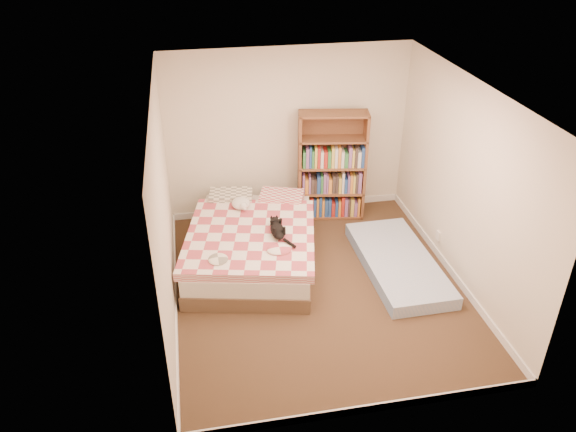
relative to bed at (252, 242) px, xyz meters
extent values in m
cube|color=#412E1C|center=(0.72, -0.76, -0.27)|extent=(3.50, 4.00, 0.01)
cube|color=white|center=(0.72, -0.76, 2.23)|extent=(3.50, 4.00, 0.01)
cube|color=beige|center=(0.72, 1.24, 0.98)|extent=(3.50, 0.01, 2.50)
cube|color=beige|center=(0.72, -2.76, 0.98)|extent=(3.50, 0.01, 2.50)
cube|color=beige|center=(-1.03, -0.76, 0.98)|extent=(0.01, 4.00, 2.50)
cube|color=beige|center=(2.47, -0.76, 0.98)|extent=(0.01, 4.00, 2.50)
cube|color=white|center=(0.72, 1.23, -0.22)|extent=(3.50, 0.02, 0.10)
cube|color=white|center=(0.72, -2.75, -0.22)|extent=(3.50, 0.02, 0.10)
cube|color=white|center=(-1.02, -0.76, -0.22)|extent=(0.02, 4.00, 0.10)
cube|color=white|center=(2.46, -0.76, -0.22)|extent=(0.02, 4.00, 0.10)
cube|color=white|center=(2.46, -0.36, 0.03)|extent=(0.03, 0.09, 0.13)
cube|color=brown|center=(0.00, -0.04, -0.17)|extent=(1.96, 2.46, 0.20)
cube|color=silver|center=(0.00, -0.04, 0.04)|extent=(1.92, 2.41, 0.22)
cube|color=#C54956|center=(0.00, -0.04, 0.20)|extent=(1.95, 2.09, 0.11)
cube|color=gray|center=(-0.36, 0.78, 0.24)|extent=(0.67, 0.50, 0.16)
cube|color=#C54956|center=(0.36, 0.78, 0.24)|extent=(0.67, 0.50, 0.16)
cube|color=brown|center=(0.85, 0.95, 0.55)|extent=(0.09, 0.33, 1.63)
cube|color=brown|center=(1.78, 0.95, 0.55)|extent=(0.09, 0.33, 1.63)
cube|color=brown|center=(1.31, 1.11, 0.55)|extent=(0.97, 0.18, 1.63)
cube|color=brown|center=(1.31, 0.95, -0.25)|extent=(1.02, 0.48, 0.03)
cube|color=brown|center=(1.31, 0.95, 0.56)|extent=(1.02, 0.48, 0.03)
cube|color=brown|center=(1.31, 0.95, 1.34)|extent=(1.02, 0.48, 0.03)
cube|color=#7C9ECF|center=(1.83, -0.57, -0.18)|extent=(0.88, 1.91, 0.17)
ellipsoid|color=black|center=(0.30, -0.29, 0.32)|extent=(0.18, 0.40, 0.13)
sphere|color=black|center=(0.30, -0.08, 0.33)|extent=(0.12, 0.12, 0.12)
cone|color=black|center=(0.26, -0.05, 0.38)|extent=(0.04, 0.04, 0.05)
cone|color=black|center=(0.33, -0.05, 0.38)|extent=(0.04, 0.04, 0.05)
cylinder|color=black|center=(0.40, -0.56, 0.29)|extent=(0.04, 0.22, 0.04)
ellipsoid|color=white|center=(-0.07, 0.50, 0.33)|extent=(0.36, 0.37, 0.13)
sphere|color=white|center=(0.00, 0.41, 0.34)|extent=(0.15, 0.15, 0.11)
sphere|color=white|center=(0.04, 0.38, 0.33)|extent=(0.07, 0.07, 0.05)
sphere|color=white|center=(-0.19, 0.55, 0.31)|extent=(0.08, 0.08, 0.06)
camera|label=1|loc=(-0.68, -6.20, 4.00)|focal=35.00mm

